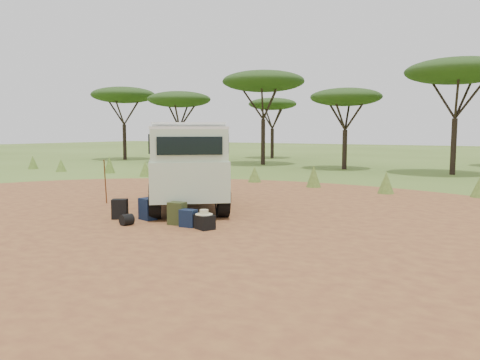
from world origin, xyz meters
The scene contains 13 objects.
ground centered at (0.00, 0.00, 0.00)m, with size 140.00×140.00×0.00m, color #4F6624.
dirt_clearing centered at (0.00, 0.00, 0.00)m, with size 23.00×23.00×0.01m, color #9C6533.
grass_fringe centered at (0.12, 8.67, 0.40)m, with size 36.60×1.60×0.90m.
acacia_treeline centered at (0.75, 19.81, 4.87)m, with size 46.70×13.20×6.26m.
safari_vehicle centered at (-1.26, 2.09, 1.20)m, with size 4.87×5.13×2.49m.
walking_staff centered at (-3.76, 1.26, 0.70)m, with size 0.04×0.04×1.47m, color brown.
backpack_black centered at (-1.57, -0.25, 0.26)m, with size 0.38×0.28×0.52m, color black.
backpack_navy centered at (-0.87, 0.05, 0.28)m, with size 0.43×0.31×0.56m, color #12213B.
backpack_olive centered at (0.18, -0.05, 0.28)m, with size 0.40×0.29×0.56m, color #363F1D.
duffel_navy centered at (0.57, -0.12, 0.21)m, with size 0.37×0.28×0.42m, color #12213B.
hard_case centered at (1.03, -0.12, 0.17)m, with size 0.48×0.34×0.34m, color black.
stuff_sack centered at (-0.82, -0.75, 0.14)m, with size 0.28×0.28×0.28m, color black.
safari_hat centered at (1.03, -0.12, 0.39)m, with size 0.40×0.40×0.12m.
Camera 1 is at (7.38, -8.78, 2.28)m, focal length 35.00 mm.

